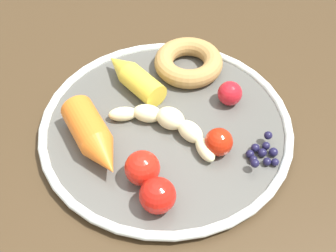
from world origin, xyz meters
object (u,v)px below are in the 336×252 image
plate (168,127)px  carrot_orange (94,138)px  banana (168,123)px  carrot_yellow (133,77)px  tomato_extra (158,195)px  dining_table (171,160)px  blueberry_pile (263,153)px  donut (188,62)px  tomato_near (230,93)px  tomato_mid (142,168)px  tomato_far (219,142)px

plate → carrot_orange: carrot_orange is taller
banana → carrot_yellow: carrot_yellow is taller
tomato_extra → dining_table: bearing=34.6°
banana → blueberry_pile: (0.05, -0.12, -0.01)m
donut → tomato_near: bearing=-99.8°
dining_table → carrot_orange: bearing=158.3°
plate → donut: 0.12m
tomato_near → tomato_mid: bearing=179.6°
dining_table → donut: donut is taller
carrot_orange → donut: 0.20m
dining_table → blueberry_pile: bearing=-76.7°
tomato_extra → donut: bearing=31.3°
tomato_near → tomato_mid: size_ratio=0.80×
plate → banana: size_ratio=2.09×
dining_table → tomato_near: bearing=-25.5°
carrot_orange → tomato_far: carrot_orange is taller
carrot_orange → carrot_yellow: size_ratio=1.13×
blueberry_pile → tomato_mid: size_ratio=1.37×
dining_table → carrot_orange: 0.16m
banana → blueberry_pile: banana is taller
banana → tomato_mid: bearing=-159.4°
dining_table → tomato_extra: bearing=-145.4°
carrot_orange → tomato_mid: same height
carrot_yellow → tomato_mid: (-0.11, -0.12, 0.00)m
plate → blueberry_pile: blueberry_pile is taller
tomato_mid → tomato_far: size_ratio=1.19×
blueberry_pile → carrot_orange: bearing=128.1°
donut → tomato_extra: (-0.21, -0.12, 0.01)m
plate → tomato_near: bearing=-20.9°
banana → donut: 0.12m
donut → blueberry_pile: size_ratio=1.74×
plate → carrot_yellow: (0.03, 0.09, 0.02)m
tomato_mid → tomato_extra: size_ratio=1.00×
tomato_near → dining_table: bearing=154.5°
carrot_orange → tomato_mid: 0.08m
donut → blueberry_pile: bearing=-110.3°
tomato_far → tomato_mid: bearing=155.9°
banana → tomato_mid: tomato_mid is taller
tomato_extra → blueberry_pile: bearing=-20.0°
carrot_orange → blueberry_pile: carrot_orange is taller
tomato_mid → carrot_orange: bearing=95.4°
dining_table → tomato_near: 0.14m
donut → blueberry_pile: donut is taller
dining_table → tomato_far: tomato_far is taller
banana → carrot_orange: size_ratio=1.29×
carrot_orange → tomato_mid: bearing=-84.6°
dining_table → blueberry_pile: size_ratio=19.05×
banana → donut: size_ratio=1.59×
carrot_orange → blueberry_pile: bearing=-51.9°
donut → dining_table: bearing=-152.8°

